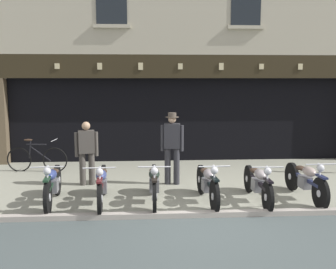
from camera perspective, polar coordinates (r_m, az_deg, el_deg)
ground at (r=6.67m, az=6.89°, el=-15.07°), size 23.43×22.00×0.18m
shop_facade at (r=14.08m, az=1.11°, el=4.63°), size 11.73×4.42×6.50m
motorcycle_far_left at (r=8.52m, az=-16.31°, el=-6.82°), size 0.62×2.01×0.94m
motorcycle_left at (r=8.30m, az=-9.52°, el=-7.03°), size 0.62×2.11×0.93m
motorcycle_center_left at (r=8.28m, az=-2.01°, el=-6.98°), size 0.62×2.07×0.93m
motorcycle_center at (r=8.32m, az=5.73°, el=-6.95°), size 0.62×1.98×0.93m
motorcycle_center_right at (r=8.56m, az=12.85°, el=-6.77°), size 0.62×2.06×0.91m
motorcycle_right at (r=9.01m, az=19.25°, el=-6.21°), size 0.62×2.05×0.92m
salesman_left at (r=9.79m, az=-11.66°, el=-2.25°), size 0.55×0.29×1.55m
shopkeeper_center at (r=9.62m, az=0.60°, el=-1.50°), size 0.56×0.33×1.77m
advert_board_near at (r=12.48m, az=-8.72°, el=4.44°), size 0.79×0.03×1.07m
advert_board_far at (r=12.65m, az=-14.45°, el=4.56°), size 0.77×0.03×1.03m
leaning_bicycle at (r=11.65m, az=-18.41°, el=-3.29°), size 1.71×0.50×0.94m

